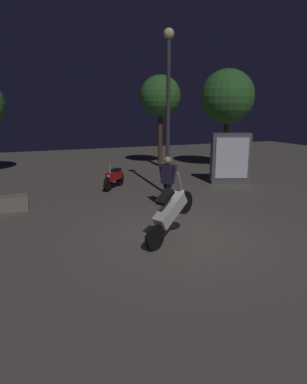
% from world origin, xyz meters
% --- Properties ---
extents(ground_plane, '(40.00, 40.00, 0.00)m').
position_xyz_m(ground_plane, '(0.00, 0.00, 0.00)').
color(ground_plane, '#605951').
extents(motorcycle_white_foreground, '(1.52, 0.85, 1.63)m').
position_xyz_m(motorcycle_white_foreground, '(-0.50, -0.22, 0.74)').
color(motorcycle_white_foreground, black).
rests_on(motorcycle_white_foreground, ground_plane).
extents(motorcycle_red_parked_left, '(1.18, 1.30, 1.11)m').
position_xyz_m(motorcycle_red_parked_left, '(-0.12, 5.76, 0.44)').
color(motorcycle_red_parked_left, black).
rests_on(motorcycle_red_parked_left, ground_plane).
extents(person_rider_beside, '(0.43, 0.61, 1.64)m').
position_xyz_m(person_rider_beside, '(0.66, 2.43, 0.98)').
color(person_rider_beside, black).
rests_on(person_rider_beside, ground_plane).
extents(streetlamp_near, '(0.36, 0.36, 5.66)m').
position_xyz_m(streetlamp_near, '(1.40, 4.04, 3.54)').
color(streetlamp_near, '#38383D').
rests_on(streetlamp_near, ground_plane).
extents(tree_left_bg, '(2.16, 2.16, 4.82)m').
position_xyz_m(tree_left_bg, '(3.73, 10.06, 3.70)').
color(tree_left_bg, '#4C331E').
rests_on(tree_left_bg, ground_plane).
extents(tree_center_bg, '(2.73, 2.73, 5.05)m').
position_xyz_m(tree_center_bg, '(6.60, 8.11, 3.67)').
color(tree_center_bg, '#4C331E').
rests_on(tree_center_bg, ground_plane).
extents(kiosk_billboard, '(1.67, 1.03, 2.10)m').
position_xyz_m(kiosk_billboard, '(4.67, 4.85, 1.05)').
color(kiosk_billboard, '#595960').
rests_on(kiosk_billboard, ground_plane).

